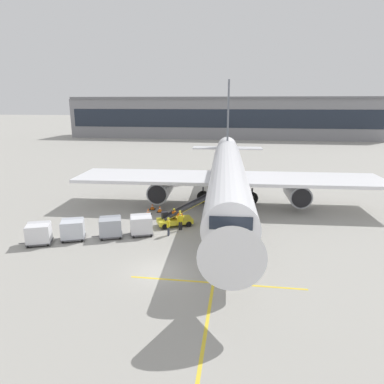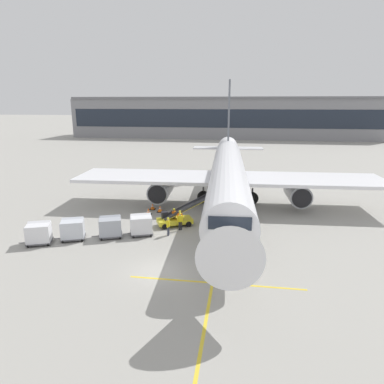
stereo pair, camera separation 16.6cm
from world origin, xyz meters
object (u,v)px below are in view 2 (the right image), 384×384
(ground_crew_marshaller, at_px, (174,215))
(parked_airplane, at_px, (228,174))
(baggage_cart_third, at_px, (73,229))
(safety_cone_nose_mark, at_px, (148,211))
(belt_loader, at_px, (177,217))
(safety_cone_wingtip, at_px, (153,207))
(safety_cone_engine_keepout, at_px, (160,209))
(baggage_cart_second, at_px, (110,227))
(ground_crew_wingwalker, at_px, (168,225))
(ground_crew_by_loader, at_px, (180,218))
(baggage_cart_lead, at_px, (141,224))
(baggage_cart_fourth, at_px, (39,233))
(ground_crew_by_carts, at_px, (180,220))

(ground_crew_marshaller, bearing_deg, parked_airplane, 55.57)
(baggage_cart_third, relative_size, safety_cone_nose_mark, 3.77)
(belt_loader, height_order, ground_crew_marshaller, belt_loader)
(safety_cone_wingtip, bearing_deg, safety_cone_engine_keepout, -36.38)
(baggage_cart_third, bearing_deg, ground_crew_marshaller, 30.95)
(belt_loader, distance_m, safety_cone_wingtip, 6.02)
(baggage_cart_second, height_order, safety_cone_nose_mark, baggage_cart_second)
(baggage_cart_second, bearing_deg, ground_crew_wingwalker, 12.36)
(parked_airplane, xyz_separation_m, safety_cone_nose_mark, (-8.38, -4.48, -3.49))
(ground_crew_by_loader, height_order, ground_crew_marshaller, same)
(parked_airplane, bearing_deg, ground_crew_marshaller, -124.43)
(safety_cone_engine_keepout, height_order, safety_cone_nose_mark, safety_cone_nose_mark)
(baggage_cart_second, height_order, baggage_cart_third, same)
(baggage_cart_third, bearing_deg, ground_crew_wingwalker, 14.66)
(belt_loader, height_order, safety_cone_wingtip, belt_loader)
(safety_cone_engine_keepout, bearing_deg, baggage_cart_second, -109.24)
(belt_loader, bearing_deg, ground_crew_by_loader, -56.89)
(parked_airplane, distance_m, safety_cone_wingtip, 9.48)
(baggage_cart_second, bearing_deg, baggage_cart_third, -161.67)
(safety_cone_engine_keepout, bearing_deg, safety_cone_wingtip, 143.62)
(baggage_cart_third, xyz_separation_m, ground_crew_wingwalker, (8.20, 2.15, -0.00))
(baggage_cart_second, bearing_deg, belt_loader, 35.64)
(baggage_cart_lead, relative_size, ground_crew_marshaller, 1.62)
(parked_airplane, relative_size, ground_crew_marshaller, 26.07)
(baggage_cart_fourth, bearing_deg, parked_airplane, 40.86)
(ground_crew_by_carts, relative_size, ground_crew_wingwalker, 1.00)
(ground_crew_by_carts, relative_size, ground_crew_marshaller, 1.00)
(parked_airplane, height_order, ground_crew_wingwalker, parked_airplane)
(baggage_cart_lead, height_order, ground_crew_by_loader, baggage_cart_lead)
(baggage_cart_lead, relative_size, safety_cone_nose_mark, 3.77)
(baggage_cart_second, height_order, ground_crew_marshaller, baggage_cart_second)
(belt_loader, xyz_separation_m, safety_cone_nose_mark, (-3.74, 2.75, -0.49))
(belt_loader, bearing_deg, baggage_cart_lead, -134.04)
(belt_loader, xyz_separation_m, baggage_cart_lead, (-2.83, -2.93, 0.14))
(belt_loader, bearing_deg, safety_cone_engine_keepout, 124.99)
(parked_airplane, distance_m, baggage_cart_second, 15.27)
(baggage_cart_fourth, xyz_separation_m, safety_cone_wingtip, (7.17, 10.90, -0.66))
(ground_crew_marshaller, relative_size, safety_cone_wingtip, 2.47)
(baggage_cart_third, bearing_deg, baggage_cart_fourth, -151.31)
(parked_airplane, relative_size, baggage_cart_second, 16.12)
(ground_crew_by_carts, height_order, safety_cone_engine_keepout, ground_crew_by_carts)
(safety_cone_nose_mark, bearing_deg, parked_airplane, 28.14)
(baggage_cart_lead, xyz_separation_m, baggage_cart_fourth, (-8.11, -3.31, 0.00))
(baggage_cart_fourth, relative_size, ground_crew_by_carts, 1.62)
(safety_cone_engine_keepout, bearing_deg, baggage_cart_fourth, -129.15)
(baggage_cart_second, height_order, safety_cone_wingtip, baggage_cart_second)
(parked_airplane, bearing_deg, safety_cone_nose_mark, -151.86)
(baggage_cart_second, distance_m, baggage_cart_fourth, 6.01)
(belt_loader, height_order, baggage_cart_second, belt_loader)
(ground_crew_wingwalker, height_order, safety_cone_nose_mark, ground_crew_wingwalker)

